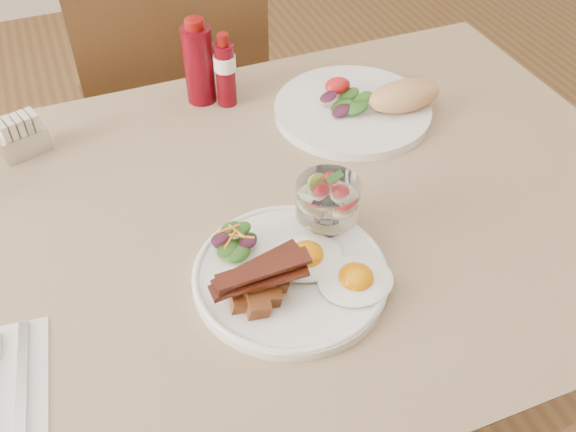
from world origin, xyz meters
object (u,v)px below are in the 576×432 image
at_px(main_plate, 290,276).
at_px(ketchup_bottle, 199,64).
at_px(chair_far, 175,112).
at_px(hot_sauce_bottle, 225,71).
at_px(fruit_cup, 328,199).
at_px(second_plate, 365,105).
at_px(sugar_caddy, 22,138).
at_px(table, 263,252).

height_order(main_plate, ketchup_bottle, ketchup_bottle).
height_order(chair_far, hot_sauce_bottle, chair_far).
bearing_deg(fruit_cup, ketchup_bottle, 99.75).
relative_size(second_plate, sugar_caddy, 3.38).
bearing_deg(hot_sauce_bottle, second_plate, -29.78).
height_order(chair_far, main_plate, chair_far).
xyz_separation_m(table, chair_far, (0.00, 0.66, -0.14)).
relative_size(ketchup_bottle, hot_sauce_bottle, 1.15).
relative_size(fruit_cup, sugar_caddy, 1.07).
bearing_deg(sugar_caddy, chair_far, 30.29).
bearing_deg(table, second_plate, 34.51).
xyz_separation_m(table, hot_sauce_bottle, (0.05, 0.32, 0.16)).
distance_m(chair_far, main_plate, 0.84).
xyz_separation_m(main_plate, second_plate, (0.28, 0.33, 0.01)).
bearing_deg(second_plate, fruit_cup, -126.65).
distance_m(fruit_cup, sugar_caddy, 0.56).
height_order(chair_far, second_plate, chair_far).
bearing_deg(sugar_caddy, second_plate, -27.66).
distance_m(ketchup_bottle, hot_sauce_bottle, 0.05).
bearing_deg(main_plate, ketchup_bottle, 88.58).
height_order(second_plate, ketchup_bottle, ketchup_bottle).
relative_size(table, hot_sauce_bottle, 9.11).
bearing_deg(ketchup_bottle, hot_sauce_bottle, -36.10).
xyz_separation_m(second_plate, sugar_caddy, (-0.61, 0.11, 0.01)).
height_order(table, second_plate, second_plate).
relative_size(chair_far, fruit_cup, 9.57).
distance_m(main_plate, second_plate, 0.44).
bearing_deg(hot_sauce_bottle, chair_far, 97.61).
bearing_deg(ketchup_bottle, table, -90.64).
bearing_deg(main_plate, hot_sauce_bottle, 83.38).
relative_size(main_plate, fruit_cup, 2.88).
relative_size(table, sugar_caddy, 14.64).
bearing_deg(sugar_caddy, table, -59.51).
relative_size(main_plate, sugar_caddy, 3.08).
bearing_deg(fruit_cup, second_plate, 53.35).
relative_size(main_plate, ketchup_bottle, 1.67).
distance_m(chair_far, sugar_caddy, 0.56).
bearing_deg(fruit_cup, chair_far, 95.98).
height_order(chair_far, sugar_caddy, chair_far).
relative_size(chair_far, sugar_caddy, 10.24).
bearing_deg(chair_far, main_plate, -90.59).
bearing_deg(hot_sauce_bottle, ketchup_bottle, 143.90).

